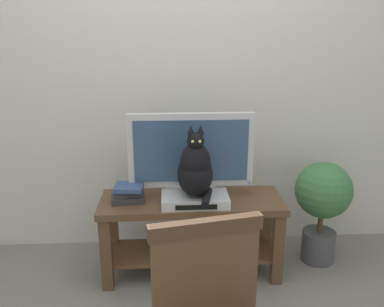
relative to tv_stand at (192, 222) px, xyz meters
The scene contains 7 objects.
back_wall 1.15m from the tv_stand, 96.93° to the left, with size 7.00×0.12×2.80m, color beige.
tv_stand is the anchor object (origin of this frame).
tv 0.46m from the tv_stand, 89.97° to the left, with size 0.81×0.20×0.56m.
media_box 0.21m from the tv_stand, 76.06° to the right, with size 0.42×0.25×0.06m.
cat 0.41m from the tv_stand, 77.67° to the right, with size 0.22×0.36×0.46m.
book_stack 0.46m from the tv_stand, behind, with size 0.23×0.17×0.11m.
potted_plant 0.92m from the tv_stand, ahead, with size 0.39×0.39×0.73m.
Camera 1 is at (-0.09, -1.85, 1.60)m, focal length 38.27 mm.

